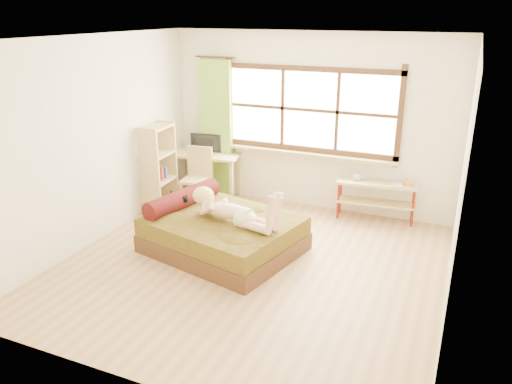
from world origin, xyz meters
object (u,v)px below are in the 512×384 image
at_px(woman, 232,201).
at_px(desk, 204,159).
at_px(kitten, 179,200).
at_px(bookshelf, 159,167).
at_px(pipe_shelf, 377,193).
at_px(chair, 198,173).
at_px(bed, 221,232).

bearing_deg(woman, desk, 141.03).
bearing_deg(kitten, bookshelf, 149.10).
bearing_deg(desk, pipe_shelf, -5.32).
distance_m(pipe_shelf, bookshelf, 3.34).
bearing_deg(chair, desk, 95.86).
relative_size(chair, bookshelf, 0.70).
height_order(pipe_shelf, bookshelf, bookshelf).
xyz_separation_m(bed, woman, (0.19, -0.06, 0.48)).
height_order(desk, chair, chair).
bearing_deg(desk, woman, -59.90).
height_order(bed, chair, chair).
xyz_separation_m(bed, kitten, (-0.68, 0.09, 0.32)).
xyz_separation_m(woman, pipe_shelf, (1.49, 1.86, -0.30)).
height_order(desk, bookshelf, bookshelf).
height_order(bed, desk, desk).
distance_m(desk, pipe_shelf, 2.85).
distance_m(kitten, desk, 1.66).
bearing_deg(pipe_shelf, bookshelf, -171.09).
xyz_separation_m(woman, chair, (-1.26, 1.37, -0.20)).
distance_m(bed, bookshelf, 1.84).
xyz_separation_m(pipe_shelf, bookshelf, (-3.22, -0.88, 0.25)).
height_order(bed, pipe_shelf, bed).
height_order(woman, desk, woman).
bearing_deg(bed, kitten, -174.39).
xyz_separation_m(chair, pipe_shelf, (2.75, 0.49, -0.09)).
bearing_deg(bed, woman, -4.10).
bearing_deg(bed, chair, 142.31).
bearing_deg(pipe_shelf, bed, -139.48).
distance_m(bed, desk, 2.08).
height_order(kitten, chair, chair).
height_order(bed, kitten, bed).
relative_size(bed, bookshelf, 1.56).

